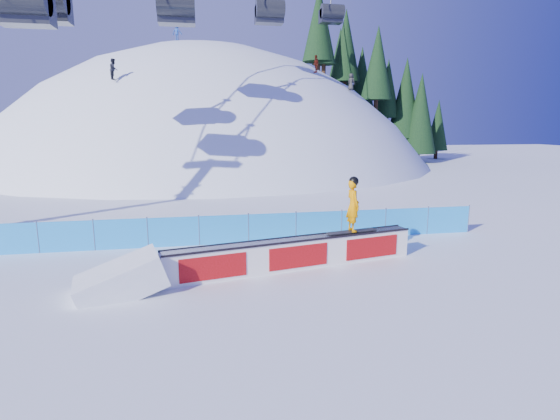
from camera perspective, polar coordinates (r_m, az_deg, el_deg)
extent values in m
plane|color=white|center=(13.80, -6.13, -9.39)|extent=(160.00, 160.00, 0.00)
sphere|color=white|center=(59.46, -9.06, -11.53)|extent=(64.00, 64.00, 64.00)
cylinder|color=#372216|center=(56.56, 3.43, 18.51)|extent=(0.50, 0.50, 1.40)
cone|color=black|center=(57.33, 3.49, 23.09)|extent=(3.53, 3.53, 8.03)
cylinder|color=#372216|center=(55.32, 5.93, 17.60)|extent=(0.50, 0.50, 1.40)
cone|color=black|center=(55.99, 6.03, 22.11)|extent=(3.37, 3.37, 7.65)
cylinder|color=#372216|center=(55.62, 8.67, 15.94)|extent=(0.50, 0.50, 1.40)
cone|color=black|center=(56.11, 8.79, 20.03)|extent=(3.00, 3.00, 6.82)
cylinder|color=#372216|center=(57.48, 9.98, 14.56)|extent=(0.50, 0.50, 1.40)
cone|color=black|center=(58.00, 10.15, 19.46)|extent=(3.84, 3.84, 8.72)
cylinder|color=#372216|center=(55.74, 13.50, 12.02)|extent=(0.50, 0.50, 1.40)
cone|color=black|center=(56.03, 13.73, 16.85)|extent=(3.63, 3.63, 8.24)
cylinder|color=#372216|center=(58.57, 14.26, 10.34)|extent=(0.50, 0.50, 1.40)
cone|color=black|center=(58.76, 14.51, 15.53)|extent=(4.16, 4.16, 9.45)
cylinder|color=#372216|center=(56.16, 15.92, 9.25)|extent=(0.50, 0.50, 1.40)
cone|color=black|center=(56.23, 16.17, 13.94)|extent=(3.53, 3.53, 8.01)
cylinder|color=#372216|center=(58.55, 15.55, 8.84)|extent=(0.50, 0.50, 1.40)
cone|color=black|center=(58.63, 15.84, 14.30)|extent=(4.39, 4.39, 9.98)
cylinder|color=#372216|center=(62.43, 17.93, 6.77)|extent=(0.50, 0.50, 1.40)
cone|color=black|center=(62.30, 18.25, 11.89)|extent=(4.39, 4.39, 9.97)
cylinder|color=#372216|center=(60.56, 20.58, 6.48)|extent=(0.50, 0.50, 1.40)
cone|color=black|center=(60.41, 20.85, 10.31)|extent=(3.04, 3.04, 6.90)
cylinder|color=#372216|center=(63.84, 20.01, 6.73)|extent=(0.50, 0.50, 1.40)
cone|color=black|center=(63.70, 20.27, 10.50)|extent=(3.18, 3.18, 7.22)
cube|color=#1E93EC|center=(17.92, -7.32, -2.57)|extent=(22.00, 0.03, 1.20)
cylinder|color=#425077|center=(18.89, -29.06, -3.05)|extent=(0.05, 0.05, 1.30)
cylinder|color=#425077|center=(18.34, -23.13, -2.91)|extent=(0.05, 0.05, 1.30)
cylinder|color=#425077|center=(18.00, -16.90, -2.74)|extent=(0.05, 0.05, 1.30)
cylinder|color=#425077|center=(17.88, -10.52, -2.53)|extent=(0.05, 0.05, 1.30)
cylinder|color=#425077|center=(17.99, -4.14, -2.29)|extent=(0.05, 0.05, 1.30)
cylinder|color=#425077|center=(18.31, 2.10, -2.02)|extent=(0.05, 0.05, 1.30)
cylinder|color=#425077|center=(18.84, 8.04, -1.75)|extent=(0.05, 0.05, 1.30)
cylinder|color=#425077|center=(19.56, 13.61, -1.48)|extent=(0.05, 0.05, 1.30)
cylinder|color=#425077|center=(20.46, 18.73, -1.21)|extent=(0.05, 0.05, 1.30)
cylinder|color=#425077|center=(21.50, 23.39, -0.96)|extent=(0.05, 0.05, 1.30)
cylinder|color=black|center=(31.74, -13.45, 24.62)|extent=(2.40, 1.50, 1.50)
cylinder|color=black|center=(40.68, -1.32, 24.79)|extent=(2.40, 1.50, 1.50)
cylinder|color=black|center=(51.60, 6.85, 24.35)|extent=(2.40, 1.50, 1.50)
cube|color=white|center=(14.83, 1.99, -5.81)|extent=(8.82, 2.41, 1.00)
cube|color=#9A9CA8|center=(14.68, 2.01, -3.86)|extent=(8.74, 2.42, 0.04)
cube|color=black|center=(14.42, 2.50, -4.10)|extent=(8.71, 1.90, 0.07)
cube|color=black|center=(14.94, 1.54, -3.55)|extent=(8.71, 1.90, 0.07)
cube|color=red|center=(14.57, 2.47, -6.12)|extent=(8.27, 1.79, 0.75)
cube|color=red|center=(15.08, 1.53, -5.52)|extent=(8.27, 1.79, 0.75)
cube|color=black|center=(15.69, 9.39, -2.78)|extent=(1.92, 0.73, 0.04)
imported|color=orange|center=(15.50, 9.50, 0.58)|extent=(0.50, 0.71, 1.83)
sphere|color=black|center=(15.36, 9.61, 3.72)|extent=(0.34, 0.34, 0.34)
imported|color=black|center=(38.95, -20.89, 16.81)|extent=(0.68, 0.85, 1.65)
imported|color=#B73A1A|center=(44.95, 4.71, 18.49)|extent=(0.55, 1.02, 1.65)
imported|color=navy|center=(50.73, -13.30, 21.68)|extent=(1.22, 1.00, 1.65)
imported|color=black|center=(46.38, 9.28, 16.20)|extent=(0.90, 0.96, 1.65)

